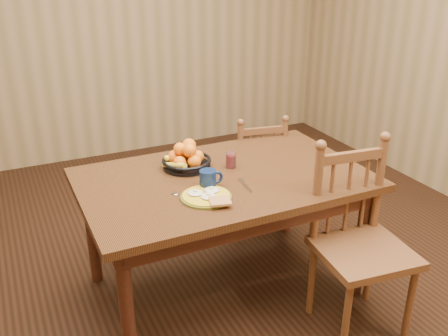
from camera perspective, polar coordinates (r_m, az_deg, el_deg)
name	(u,v)px	position (r m, az deg, el deg)	size (l,w,h in m)	color
room	(224,70)	(2.62, 0.00, 11.09)	(4.52, 5.02, 2.72)	black
dining_table	(224,190)	(2.85, 0.00, -2.49)	(1.60, 1.00, 0.75)	black
chair_far	(256,173)	(3.67, 3.62, -0.56)	(0.45, 0.44, 0.87)	#4C2917
chair_near	(360,244)	(2.75, 15.26, -8.42)	(0.51, 0.49, 1.02)	#4C2917
breakfast_plate	(207,196)	(2.56, -1.97, -3.24)	(0.26, 0.30, 0.04)	#59601E
fork	(245,184)	(2.71, 2.38, -1.90)	(0.04, 0.18, 0.00)	silver
spoon	(178,195)	(2.60, -5.29, -3.12)	(0.06, 0.16, 0.01)	silver
coffee_mug	(209,179)	(2.66, -1.76, -1.25)	(0.13, 0.09, 0.10)	#0A193C
juice_glass	(231,161)	(2.91, 0.79, 0.86)	(0.06, 0.06, 0.09)	silver
fruit_bowl	(186,159)	(2.91, -4.36, 1.07)	(0.29, 0.29, 0.17)	black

